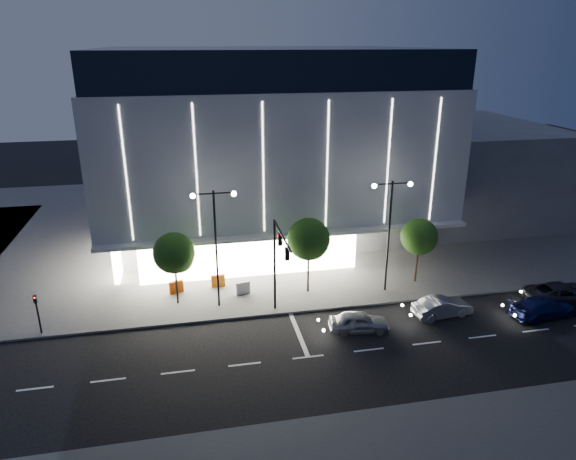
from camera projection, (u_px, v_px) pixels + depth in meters
The scene contains 18 objects.
ground at pixel (273, 347), 33.14m from camera, with size 160.00×160.00×0.00m, color black.
sidewalk_museum at pixel (281, 221), 56.10m from camera, with size 70.00×40.00×0.15m, color #474747.
museum at pixel (264, 141), 50.97m from camera, with size 30.00×25.80×18.00m.
annex_building at pixel (462, 168), 58.23m from camera, with size 16.00×20.00×10.00m, color #4C4C51.
traffic_mast at pixel (278, 255), 34.64m from camera, with size 0.33×5.89×7.07m.
street_lamp_west at pixel (215, 232), 36.04m from camera, with size 3.16×0.36×9.00m.
street_lamp_east at pixel (390, 220), 38.42m from camera, with size 3.16×0.36×9.00m.
ped_signal_far at pixel (37, 310), 33.87m from camera, with size 0.22×0.24×3.00m.
tree_left at pixel (174, 255), 37.10m from camera, with size 3.02×3.02×5.72m.
tree_mid at pixel (309, 241), 38.82m from camera, with size 3.25×3.25×6.15m.
tree_right at pixel (419, 238), 40.63m from camera, with size 2.91×2.91×5.51m.
car_lead at pixel (359, 322), 34.80m from camera, with size 1.64×4.08×1.39m, color #9B9CA2.
car_second at pixel (442, 307), 36.66m from camera, with size 1.51×4.33×1.43m, color #ADB1B5.
car_third at pixel (543, 307), 36.64m from camera, with size 2.03×4.99×1.45m, color #151A4F.
car_fourth at pixel (562, 293), 38.51m from camera, with size 2.56×5.54×1.54m, color #27272C.
barrier_a at pixel (176, 287), 39.79m from camera, with size 1.10×0.25×1.00m, color #CA450B.
barrier_b at pixel (243, 288), 39.65m from camera, with size 1.10×0.25×1.00m, color #B9B9B9.
barrier_c at pixel (218, 281), 40.83m from camera, with size 1.10×0.25×1.00m, color #D7610B.
Camera 1 is at (-4.58, -28.08, 18.63)m, focal length 32.00 mm.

